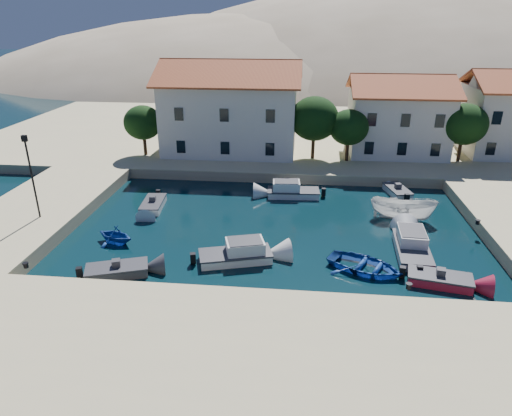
% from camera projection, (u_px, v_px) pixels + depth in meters
% --- Properties ---
extents(ground, '(400.00, 400.00, 0.00)m').
position_uv_depth(ground, '(263.00, 304.00, 25.57)').
color(ground, black).
rests_on(ground, ground).
extents(quay_south, '(52.00, 12.00, 1.00)m').
position_uv_depth(quay_south, '(251.00, 374.00, 19.87)').
color(quay_south, beige).
rests_on(quay_south, ground).
extents(quay_west, '(8.00, 20.00, 1.00)m').
position_uv_depth(quay_west, '(37.00, 212.00, 36.33)').
color(quay_west, beige).
rests_on(quay_west, ground).
extents(quay_north, '(80.00, 36.00, 1.00)m').
position_uv_depth(quay_north, '(304.00, 134.00, 60.01)').
color(quay_north, beige).
rests_on(quay_north, ground).
extents(hills, '(254.00, 176.00, 99.00)m').
position_uv_depth(hills, '(361.00, 146.00, 146.02)').
color(hills, '#9A8768').
rests_on(hills, ground).
extents(building_left, '(14.70, 9.45, 9.70)m').
position_uv_depth(building_left, '(231.00, 105.00, 49.49)').
color(building_left, silver).
rests_on(building_left, quay_north).
extents(building_mid, '(10.50, 8.40, 8.30)m').
position_uv_depth(building_mid, '(398.00, 113.00, 48.99)').
color(building_mid, silver).
rests_on(building_mid, quay_north).
extents(building_right, '(9.45, 8.40, 8.80)m').
position_uv_depth(building_right, '(512.00, 112.00, 48.67)').
color(building_right, silver).
rests_on(building_right, quay_north).
extents(trees, '(37.30, 5.30, 6.45)m').
position_uv_depth(trees, '(329.00, 123.00, 46.59)').
color(trees, '#382314').
rests_on(trees, quay_north).
extents(lamppost, '(0.35, 0.25, 6.22)m').
position_uv_depth(lamppost, '(30.00, 169.00, 32.70)').
color(lamppost, black).
rests_on(lamppost, quay_west).
extents(bollards, '(29.36, 9.56, 0.30)m').
position_uv_depth(bollards, '(313.00, 255.00, 28.40)').
color(bollards, black).
rests_on(bollards, ground).
extents(motorboat_grey_sw, '(4.10, 2.81, 1.25)m').
position_uv_depth(motorboat_grey_sw, '(117.00, 271.00, 28.31)').
color(motorboat_grey_sw, '#37373C').
rests_on(motorboat_grey_sw, ground).
extents(cabin_cruiser_south, '(5.09, 3.23, 1.60)m').
position_uv_depth(cabin_cruiser_south, '(235.00, 254.00, 29.88)').
color(cabin_cruiser_south, silver).
rests_on(cabin_cruiser_south, ground).
extents(rowboat_south, '(5.79, 5.17, 0.99)m').
position_uv_depth(rowboat_south, '(364.00, 270.00, 28.92)').
color(rowboat_south, '#1C469C').
rests_on(rowboat_south, ground).
extents(motorboat_red_se, '(3.95, 2.36, 1.25)m').
position_uv_depth(motorboat_red_se, '(440.00, 280.00, 27.33)').
color(motorboat_red_se, maroon).
rests_on(motorboat_red_se, ground).
extents(cabin_cruiser_east, '(2.42, 5.31, 1.60)m').
position_uv_depth(cabin_cruiser_east, '(412.00, 248.00, 30.74)').
color(cabin_cruiser_east, silver).
rests_on(cabin_cruiser_east, ground).
extents(boat_east, '(5.30, 2.72, 1.95)m').
position_uv_depth(boat_east, '(402.00, 219.00, 36.19)').
color(boat_east, silver).
rests_on(boat_east, ground).
extents(motorboat_white_ne, '(2.28, 3.61, 1.25)m').
position_uv_depth(motorboat_white_ne, '(397.00, 191.00, 41.09)').
color(motorboat_white_ne, silver).
rests_on(motorboat_white_ne, ground).
extents(rowboat_west, '(3.51, 3.28, 1.50)m').
position_uv_depth(rowboat_west, '(116.00, 242.00, 32.49)').
color(rowboat_west, '#1C469C').
rests_on(rowboat_west, ground).
extents(motorboat_white_west, '(1.97, 3.81, 1.25)m').
position_uv_depth(motorboat_white_west, '(153.00, 205.00, 38.23)').
color(motorboat_white_west, silver).
rests_on(motorboat_white_west, ground).
extents(cabin_cruiser_north, '(4.69, 2.19, 1.60)m').
position_uv_depth(cabin_cruiser_north, '(293.00, 191.00, 40.61)').
color(cabin_cruiser_north, silver).
rests_on(cabin_cruiser_north, ground).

